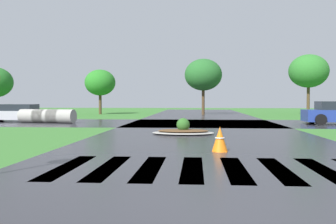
# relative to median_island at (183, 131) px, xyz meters

# --- Properties ---
(asphalt_roadway) EXTENTS (9.00, 80.00, 0.01)m
(asphalt_roadway) POSITION_rel_median_island_xyz_m (0.92, -1.48, -0.14)
(asphalt_roadway) COLOR #2B2B30
(asphalt_roadway) RESTS_ON ground
(asphalt_cross_road) EXTENTS (90.00, 8.10, 0.01)m
(asphalt_cross_road) POSITION_rel_median_island_xyz_m (0.92, 7.37, -0.14)
(asphalt_cross_road) COLOR #2B2B30
(asphalt_cross_road) RESTS_ON ground
(crosswalk_stripes) EXTENTS (6.75, 3.06, 0.01)m
(crosswalk_stripes) POSITION_rel_median_island_xyz_m (0.92, -7.88, -0.14)
(crosswalk_stripes) COLOR white
(crosswalk_stripes) RESTS_ON ground
(median_island) EXTENTS (2.62, 1.70, 0.68)m
(median_island) POSITION_rel_median_island_xyz_m (0.00, 0.00, 0.00)
(median_island) COLOR #9E9B93
(median_island) RESTS_ON ground
(car_white_sedan) EXTENTS (4.46, 2.16, 1.15)m
(car_white_sedan) POSITION_rel_median_island_xyz_m (-11.22, 7.97, 0.41)
(car_white_sedan) COLOR #B7B7BF
(car_white_sedan) RESTS_ON ground
(drainage_pipe_stack) EXTENTS (3.77, 1.52, 0.86)m
(drainage_pipe_stack) POSITION_rel_median_island_xyz_m (-8.73, 6.91, 0.28)
(drainage_pipe_stack) COLOR #9E9B93
(drainage_pipe_stack) RESTS_ON ground
(traffic_cone) EXTENTS (0.45, 0.45, 0.71)m
(traffic_cone) POSITION_rel_median_island_xyz_m (1.21, -5.24, 0.20)
(traffic_cone) COLOR orange
(traffic_cone) RESTS_ON ground
(background_treeline) EXTENTS (44.37, 5.95, 5.69)m
(background_treeline) POSITION_rel_median_island_xyz_m (1.94, 20.60, 3.55)
(background_treeline) COLOR #4C3823
(background_treeline) RESTS_ON ground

